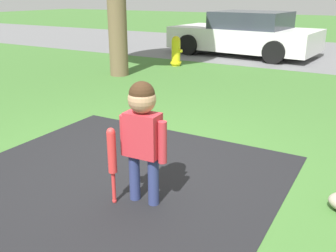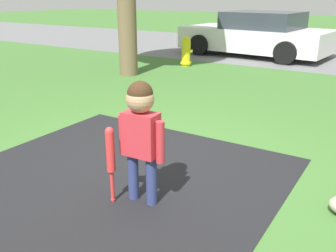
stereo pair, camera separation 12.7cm
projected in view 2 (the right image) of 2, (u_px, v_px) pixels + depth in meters
ground_plane at (147, 164)px, 3.85m from camera, size 60.00×60.00×0.00m
street_strip at (321, 54)px, 10.83m from camera, size 40.00×6.00×0.01m
child at (141, 126)px, 2.94m from camera, size 0.42×0.22×1.03m
baseball_bat at (111, 154)px, 3.01m from camera, size 0.07×0.07×0.67m
fire_hydrant at (186, 51)px, 8.93m from camera, size 0.30×0.26×0.71m
parked_car at (257, 35)px, 10.38m from camera, size 4.14×2.31×1.19m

